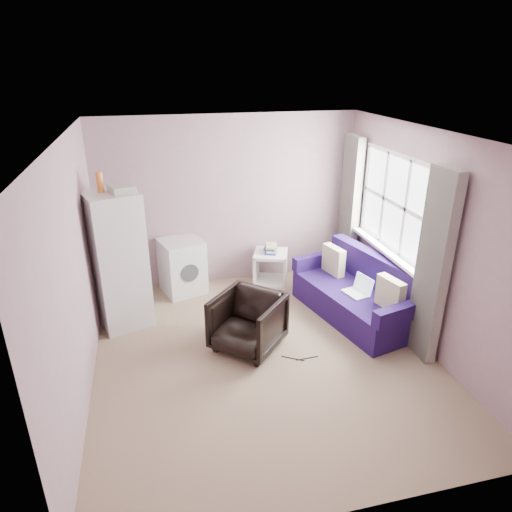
{
  "coord_description": "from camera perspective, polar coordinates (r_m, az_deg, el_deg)",
  "views": [
    {
      "loc": [
        -1.12,
        -4.29,
        3.15
      ],
      "look_at": [
        0.05,
        0.6,
        1.0
      ],
      "focal_mm": 32.0,
      "sensor_mm": 36.0,
      "label": 1
    }
  ],
  "objects": [
    {
      "name": "window_dressing",
      "position": [
        6.13,
        15.78,
        2.77
      ],
      "size": [
        0.17,
        2.62,
        2.18
      ],
      "color": "white",
      "rests_on": "ground"
    },
    {
      "name": "sofa",
      "position": [
        6.21,
        12.66,
        -4.77
      ],
      "size": [
        1.25,
        1.98,
        0.82
      ],
      "rotation": [
        0.0,
        0.0,
        0.25
      ],
      "color": "#251255",
      "rests_on": "ground"
    },
    {
      "name": "washing_machine",
      "position": [
        6.73,
        -9.21,
        -1.13
      ],
      "size": [
        0.7,
        0.7,
        0.8
      ],
      "rotation": [
        0.0,
        0.0,
        0.3
      ],
      "color": "silver",
      "rests_on": "ground"
    },
    {
      "name": "armchair",
      "position": [
        5.37,
        -1.05,
        -8.0
      ],
      "size": [
        0.99,
        0.99,
        0.74
      ],
      "primitive_type": "imported",
      "rotation": [
        0.0,
        0.0,
        -0.75
      ],
      "color": "black",
      "rests_on": "ground"
    },
    {
      "name": "side_table",
      "position": [
        6.87,
        1.83,
        -1.26
      ],
      "size": [
        0.62,
        0.62,
        0.66
      ],
      "rotation": [
        0.0,
        0.0,
        -0.35
      ],
      "color": "white",
      "rests_on": "ground"
    },
    {
      "name": "floor_cables",
      "position": [
        5.4,
        5.52,
        -12.61
      ],
      "size": [
        0.42,
        0.15,
        0.01
      ],
      "rotation": [
        0.0,
        0.0,
        -0.21
      ],
      "color": "black",
      "rests_on": "ground"
    },
    {
      "name": "room",
      "position": [
        4.83,
        1.29,
        0.03
      ],
      "size": [
        3.84,
        4.24,
        2.54
      ],
      "color": "#92785F",
      "rests_on": "ground"
    },
    {
      "name": "fridge",
      "position": [
        5.9,
        -16.83,
        -0.45
      ],
      "size": [
        0.76,
        0.76,
        1.99
      ],
      "rotation": [
        0.0,
        0.0,
        0.33
      ],
      "color": "silver",
      "rests_on": "ground"
    }
  ]
}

